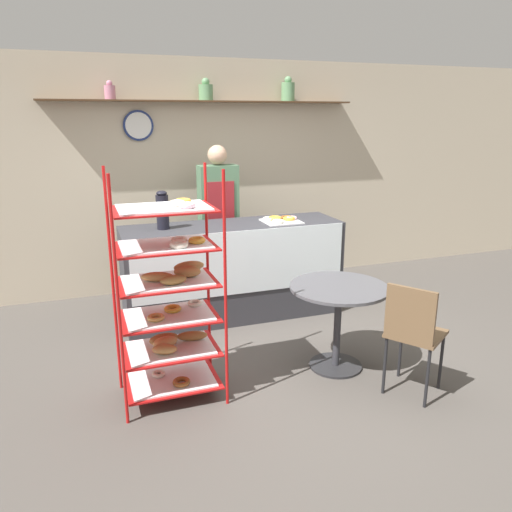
{
  "coord_description": "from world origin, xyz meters",
  "views": [
    {
      "loc": [
        -1.45,
        -3.68,
        2.07
      ],
      "look_at": [
        0.0,
        0.38,
        0.84
      ],
      "focal_mm": 35.0,
      "sensor_mm": 36.0,
      "label": 1
    }
  ],
  "objects_px": {
    "pastry_rack": "(170,298)",
    "coffee_carafe": "(162,210)",
    "cafe_table": "(338,306)",
    "donut_tray_counter": "(281,220)",
    "person_worker": "(219,217)",
    "cafe_chair": "(413,328)"
  },
  "relations": [
    {
      "from": "cafe_table",
      "to": "cafe_chair",
      "type": "xyz_separation_m",
      "value": [
        0.29,
        -0.59,
        0.0
      ]
    },
    {
      "from": "pastry_rack",
      "to": "cafe_chair",
      "type": "relative_size",
      "value": 1.93
    },
    {
      "from": "pastry_rack",
      "to": "donut_tray_counter",
      "type": "height_order",
      "value": "pastry_rack"
    },
    {
      "from": "person_worker",
      "to": "cafe_table",
      "type": "distance_m",
      "value": 2.02
    },
    {
      "from": "coffee_carafe",
      "to": "donut_tray_counter",
      "type": "xyz_separation_m",
      "value": [
        1.21,
        -0.06,
        -0.16
      ]
    },
    {
      "from": "pastry_rack",
      "to": "cafe_table",
      "type": "bearing_deg",
      "value": -0.69
    },
    {
      "from": "person_worker",
      "to": "cafe_chair",
      "type": "bearing_deg",
      "value": -72.85
    },
    {
      "from": "cafe_chair",
      "to": "coffee_carafe",
      "type": "bearing_deg",
      "value": 2.76
    },
    {
      "from": "cafe_table",
      "to": "donut_tray_counter",
      "type": "height_order",
      "value": "donut_tray_counter"
    },
    {
      "from": "cafe_chair",
      "to": "pastry_rack",
      "type": "bearing_deg",
      "value": 36.18
    },
    {
      "from": "person_worker",
      "to": "cafe_table",
      "type": "relative_size",
      "value": 2.17
    },
    {
      "from": "person_worker",
      "to": "donut_tray_counter",
      "type": "xyz_separation_m",
      "value": [
        0.51,
        -0.59,
        0.05
      ]
    },
    {
      "from": "coffee_carafe",
      "to": "pastry_rack",
      "type": "bearing_deg",
      "value": -98.01
    },
    {
      "from": "person_worker",
      "to": "donut_tray_counter",
      "type": "bearing_deg",
      "value": -48.78
    },
    {
      "from": "pastry_rack",
      "to": "person_worker",
      "type": "xyz_separation_m",
      "value": [
        0.9,
        1.9,
        0.17
      ]
    },
    {
      "from": "person_worker",
      "to": "cafe_chair",
      "type": "height_order",
      "value": "person_worker"
    },
    {
      "from": "pastry_rack",
      "to": "coffee_carafe",
      "type": "bearing_deg",
      "value": 81.99
    },
    {
      "from": "pastry_rack",
      "to": "person_worker",
      "type": "bearing_deg",
      "value": 64.76
    },
    {
      "from": "cafe_table",
      "to": "donut_tray_counter",
      "type": "xyz_separation_m",
      "value": [
        0.03,
        1.33,
        0.46
      ]
    },
    {
      "from": "person_worker",
      "to": "cafe_chair",
      "type": "xyz_separation_m",
      "value": [
        0.77,
        -2.51,
        -0.41
      ]
    },
    {
      "from": "person_worker",
      "to": "coffee_carafe",
      "type": "distance_m",
      "value": 0.9
    },
    {
      "from": "pastry_rack",
      "to": "donut_tray_counter",
      "type": "distance_m",
      "value": 1.94
    }
  ]
}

